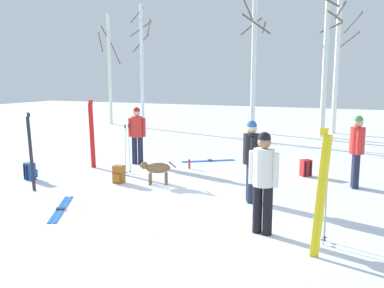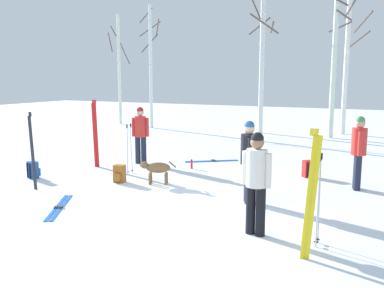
% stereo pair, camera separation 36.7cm
% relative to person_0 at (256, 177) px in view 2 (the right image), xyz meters
% --- Properties ---
extents(ground_plane, '(60.00, 60.00, 0.00)m').
position_rel_person_0_xyz_m(ground_plane, '(-2.13, 0.07, -0.98)').
color(ground_plane, white).
extents(person_0, '(0.52, 0.34, 1.72)m').
position_rel_person_0_xyz_m(person_0, '(0.00, 0.00, 0.00)').
color(person_0, black).
rests_on(person_0, ground_plane).
extents(person_1, '(0.34, 0.51, 1.72)m').
position_rel_person_0_xyz_m(person_1, '(1.27, 3.75, 0.00)').
color(person_1, '#1E2338').
rests_on(person_1, ground_plane).
extents(person_2, '(0.34, 0.48, 1.72)m').
position_rel_person_0_xyz_m(person_2, '(-0.68, 1.65, 0.00)').
color(person_2, '#1E2338').
rests_on(person_2, ground_plane).
extents(person_4, '(0.49, 0.34, 1.72)m').
position_rel_person_0_xyz_m(person_4, '(-4.87, 4.01, 0.00)').
color(person_4, '#1E2338').
rests_on(person_4, ground_plane).
extents(dog, '(0.84, 0.45, 0.57)m').
position_rel_person_0_xyz_m(dog, '(-3.17, 2.10, -0.59)').
color(dog, brown).
rests_on(dog, ground_plane).
extents(ski_pair_planted_0, '(0.14, 0.11, 1.96)m').
position_rel_person_0_xyz_m(ski_pair_planted_0, '(-5.77, 3.03, -0.01)').
color(ski_pair_planted_0, red).
rests_on(ski_pair_planted_0, ground_plane).
extents(ski_pair_planted_1, '(0.23, 0.08, 1.81)m').
position_rel_person_0_xyz_m(ski_pair_planted_1, '(-5.49, 0.44, -0.08)').
color(ski_pair_planted_1, black).
rests_on(ski_pair_planted_1, ground_plane).
extents(ski_pair_planted_2, '(0.24, 0.07, 1.89)m').
position_rel_person_0_xyz_m(ski_pair_planted_2, '(0.98, -0.58, -0.04)').
color(ski_pair_planted_2, yellow).
rests_on(ski_pair_planted_2, ground_plane).
extents(ski_pair_lying_0, '(0.99, 1.54, 0.05)m').
position_rel_person_0_xyz_m(ski_pair_lying_0, '(-3.96, -0.36, -0.97)').
color(ski_pair_lying_0, blue).
rests_on(ski_pair_lying_0, ground_plane).
extents(ski_pair_lying_1, '(1.47, 1.11, 0.05)m').
position_rel_person_0_xyz_m(ski_pair_lying_1, '(-3.05, 5.25, -0.97)').
color(ski_pair_lying_1, blue).
rests_on(ski_pair_lying_1, ground_plane).
extents(ski_poles_0, '(0.07, 0.21, 1.45)m').
position_rel_person_0_xyz_m(ski_poles_0, '(1.00, 0.00, -0.21)').
color(ski_poles_0, '#B2B2BC').
rests_on(ski_poles_0, ground_plane).
extents(ski_poles_1, '(0.07, 0.27, 1.36)m').
position_rel_person_0_xyz_m(ski_poles_1, '(-4.38, 2.71, -0.25)').
color(ski_poles_1, '#B2B2BC').
rests_on(ski_poles_1, ground_plane).
extents(backpack_0, '(0.28, 0.30, 0.44)m').
position_rel_person_0_xyz_m(backpack_0, '(-4.08, 1.84, -0.77)').
color(backpack_0, '#99591E').
rests_on(backpack_0, ground_plane).
extents(backpack_1, '(0.31, 0.33, 0.44)m').
position_rel_person_0_xyz_m(backpack_1, '(-6.34, 1.20, -0.77)').
color(backpack_1, '#1E4C99').
rests_on(backpack_1, ground_plane).
extents(backpack_2, '(0.34, 0.35, 0.44)m').
position_rel_person_0_xyz_m(backpack_2, '(0.02, 4.48, -0.77)').
color(backpack_2, red).
rests_on(backpack_2, ground_plane).
extents(water_bottle_0, '(0.06, 0.06, 0.27)m').
position_rel_person_0_xyz_m(water_bottle_0, '(-3.16, 4.03, -0.85)').
color(water_bottle_0, red).
rests_on(water_bottle_0, ground_plane).
extents(birch_tree_0, '(1.12, 1.11, 5.98)m').
position_rel_person_0_xyz_m(birch_tree_0, '(-11.87, 12.64, 2.11)').
color(birch_tree_0, silver).
rests_on(birch_tree_0, ground_plane).
extents(birch_tree_1, '(1.35, 0.99, 6.19)m').
position_rel_person_0_xyz_m(birch_tree_1, '(-9.35, 11.88, 2.28)').
color(birch_tree_1, silver).
rests_on(birch_tree_1, ground_plane).
extents(birch_tree_2, '(1.59, 1.60, 7.35)m').
position_rel_person_0_xyz_m(birch_tree_2, '(-3.69, 12.41, 2.81)').
color(birch_tree_2, silver).
rests_on(birch_tree_2, ground_plane).
extents(birch_tree_3, '(1.41, 1.41, 7.22)m').
position_rel_person_0_xyz_m(birch_tree_3, '(-0.47, 12.19, 2.78)').
color(birch_tree_3, silver).
rests_on(birch_tree_3, ground_plane).
extents(birch_tree_4, '(1.39, 1.66, 7.08)m').
position_rel_person_0_xyz_m(birch_tree_4, '(-0.12, 13.76, 2.60)').
color(birch_tree_4, white).
rests_on(birch_tree_4, ground_plane).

